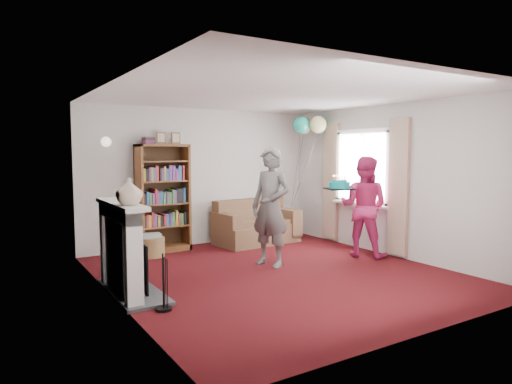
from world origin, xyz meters
TOP-DOWN VIEW (x-y plane):
  - ground at (0.00, 0.00)m, footprint 5.00×5.00m
  - wall_back at (0.00, 2.51)m, footprint 4.50×0.02m
  - wall_left at (-2.26, 0.00)m, footprint 0.02×5.00m
  - wall_right at (2.26, 0.00)m, footprint 0.02×5.00m
  - ceiling at (0.00, 0.00)m, footprint 4.50×5.00m
  - fireplace at (-2.09, 0.19)m, footprint 0.55×1.80m
  - window_bay at (2.21, 0.60)m, footprint 0.14×2.02m
  - wall_sconce at (-1.75, 2.36)m, footprint 0.16×0.23m
  - bookcase at (-0.84, 2.30)m, footprint 0.87×0.42m
  - sofa at (0.90, 2.06)m, footprint 1.53×0.81m
  - wicker_basket at (-1.16, 1.97)m, footprint 0.42×0.42m
  - person_striped at (0.18, 0.45)m, footprint 0.63×0.76m
  - person_magenta at (1.83, 0.17)m, footprint 0.93×1.00m
  - birthday_cake at (1.31, 0.19)m, footprint 0.40×0.40m
  - balloons at (1.90, 1.68)m, footprint 0.76×0.76m
  - mantel_vase at (-2.12, -0.15)m, footprint 0.31×0.31m

SIDE VIEW (x-z plane):
  - ground at x=0.00m, z-range 0.00..0.00m
  - wicker_basket at x=-1.16m, z-range -0.02..0.36m
  - sofa at x=0.90m, z-range -0.10..0.72m
  - fireplace at x=-2.09m, z-range -0.05..1.07m
  - person_magenta at x=1.83m, z-range 0.00..1.64m
  - person_striped at x=0.18m, z-range 0.00..1.78m
  - bookcase at x=-0.84m, z-range -0.12..1.94m
  - birthday_cake at x=1.31m, z-range 1.08..1.30m
  - window_bay at x=2.21m, z-range 0.10..2.30m
  - wall_back at x=0.00m, z-range 0.00..2.50m
  - wall_left at x=-2.26m, z-range 0.00..2.50m
  - wall_right at x=2.26m, z-range 0.00..2.50m
  - mantel_vase at x=-2.12m, z-range 1.12..1.43m
  - wall_sconce at x=-1.75m, z-range 1.80..1.96m
  - balloons at x=1.90m, z-range 1.35..3.09m
  - ceiling at x=0.00m, z-range 2.50..2.51m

